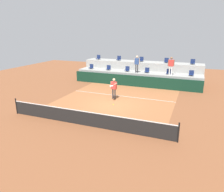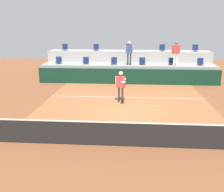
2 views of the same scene
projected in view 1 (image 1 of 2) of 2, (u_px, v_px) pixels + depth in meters
The scene contains 22 objects.
ground_plane at pixel (111, 105), 15.93m from camera, with size 40.00×40.00×0.00m, color brown.
court_inner_paint at pixel (116, 101), 16.81m from camera, with size 9.00×10.00×0.01m, color #A36038.
court_service_line at pixel (122, 96), 18.05m from camera, with size 9.00×0.06×0.00m, color silver.
tennis_net at pixel (85, 118), 12.23m from camera, with size 10.48×0.08×1.07m.
sponsor_backboard at pixel (133, 81), 21.09m from camera, with size 13.00×0.16×1.10m, color #0F3323.
seating_tier_lower at pixel (137, 78), 22.22m from camera, with size 13.00×1.80×1.25m, color #9E9E99.
seating_tier_upper at pixel (141, 71), 23.70m from camera, with size 13.00×1.80×2.10m, color #9E9E99.
stadium_chair_lower_far_left at pixel (91, 67), 23.81m from camera, with size 0.44×0.40×0.52m.
stadium_chair_lower_left at pixel (108, 68), 23.06m from camera, with size 0.44×0.40×0.52m.
stadium_chair_lower_mid_left at pixel (127, 69), 22.30m from camera, with size 0.44×0.40×0.52m.
stadium_chair_lower_mid_right at pixel (147, 71), 21.55m from camera, with size 0.44×0.40×0.52m.
stadium_chair_lower_right at pixel (169, 72), 20.78m from camera, with size 0.44×0.40×0.52m.
stadium_chair_lower_far_right at pixel (191, 74), 20.03m from camera, with size 0.44×0.40×0.52m.
stadium_chair_upper_far_left at pixel (98, 58), 25.14m from camera, with size 0.44×0.40×0.52m.
stadium_chair_upper_left at pixel (119, 59), 24.21m from camera, with size 0.44×0.40×0.52m.
stadium_chair_upper_center at pixel (141, 60), 23.28m from camera, with size 0.44×0.40×0.52m.
stadium_chair_upper_right at pixel (166, 61), 22.31m from camera, with size 0.44×0.40×0.52m.
stadium_chair_upper_far_right at pixel (193, 62), 21.39m from camera, with size 0.44×0.40×0.52m.
tennis_player at pixel (114, 87), 16.94m from camera, with size 0.61×1.24×1.73m.
spectator_in_white at pixel (137, 62), 21.31m from camera, with size 0.61×0.26×1.73m.
spectator_in_grey at pixel (171, 64), 20.11m from camera, with size 0.61×0.25×1.76m.
tennis_ball at pixel (113, 105), 12.68m from camera, with size 0.07×0.07×0.07m.
Camera 1 is at (5.63, -13.93, 5.31)m, focal length 33.81 mm.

